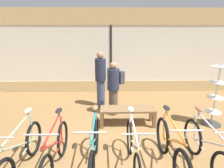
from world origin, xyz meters
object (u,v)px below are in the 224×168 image
at_px(display_bench, 128,111).
at_px(bicycle_center_right, 133,151).
at_px(bicycle_left, 55,153).
at_px(bicycle_right, 171,150).
at_px(bicycle_center_left, 94,150).
at_px(bicycle_far_right, 206,151).
at_px(accessory_rack, 215,100).
at_px(customer_near_rack, 101,78).
at_px(customer_by_window, 114,87).
at_px(bicycle_far_left, 21,154).

bearing_deg(display_bench, bicycle_center_right, -92.93).
distance_m(bicycle_left, bicycle_right, 1.97).
relative_size(bicycle_left, bicycle_center_left, 0.93).
height_order(bicycle_center_right, display_bench, bicycle_center_right).
distance_m(bicycle_center_right, bicycle_far_right, 1.25).
bearing_deg(accessory_rack, bicycle_far_right, -123.38).
height_order(bicycle_right, bicycle_far_right, bicycle_right).
distance_m(bicycle_center_left, customer_near_rack, 2.84).
xyz_separation_m(bicycle_center_left, bicycle_center_right, (0.66, -0.03, -0.00)).
bearing_deg(customer_by_window, customer_near_rack, 124.44).
relative_size(bicycle_center_left, customer_by_window, 1.14).
bearing_deg(bicycle_right, display_bench, 110.35).
xyz_separation_m(bicycle_center_right, customer_near_rack, (-0.66, 2.82, 0.55)).
bearing_deg(bicycle_center_left, customer_by_window, 79.65).
distance_m(bicycle_center_left, display_bench, 1.72).
distance_m(accessory_rack, customer_by_window, 2.64).
bearing_deg(bicycle_far_right, bicycle_left, 179.55).
distance_m(bicycle_center_right, customer_near_rack, 2.95).
height_order(bicycle_far_left, bicycle_far_right, bicycle_far_right).
bearing_deg(bicycle_left, customer_near_rack, 76.98).
relative_size(accessory_rack, customer_near_rack, 0.92).
relative_size(bicycle_center_left, accessory_rack, 1.08).
bearing_deg(bicycle_far_right, bicycle_center_right, 179.00).
bearing_deg(bicycle_center_right, customer_by_window, 96.46).
distance_m(bicycle_far_left, customer_near_rack, 3.14).
height_order(bicycle_center_left, customer_near_rack, customer_near_rack).
height_order(bicycle_center_left, accessory_rack, accessory_rack).
xyz_separation_m(bicycle_far_right, customer_by_window, (-1.50, 2.26, 0.45)).
distance_m(bicycle_left, customer_by_window, 2.52).
relative_size(bicycle_center_right, bicycle_right, 1.01).
bearing_deg(bicycle_center_left, bicycle_far_left, -177.75).
distance_m(bicycle_right, display_bench, 1.67).
bearing_deg(customer_near_rack, bicycle_far_left, -113.28).
bearing_deg(accessory_rack, display_bench, 179.25).
xyz_separation_m(bicycle_left, display_bench, (1.39, 1.59, 0.00)).
bearing_deg(customer_near_rack, bicycle_right, -64.78).
bearing_deg(bicycle_right, bicycle_center_right, -178.02).
xyz_separation_m(bicycle_far_left, bicycle_far_right, (3.13, -0.01, 0.02)).
bearing_deg(accessory_rack, bicycle_far_left, -159.27).
xyz_separation_m(bicycle_right, customer_by_window, (-0.92, 2.21, 0.45)).
xyz_separation_m(bicycle_center_left, bicycle_far_right, (1.90, -0.05, -0.01)).
height_order(bicycle_far_left, display_bench, bicycle_far_left).
relative_size(bicycle_far_left, display_bench, 1.23).
distance_m(bicycle_right, customer_near_rack, 3.14).
height_order(bicycle_center_right, bicycle_right, bicycle_right).
bearing_deg(bicycle_center_left, display_bench, 64.70).
bearing_deg(bicycle_far_left, bicycle_right, 0.88).
distance_m(bicycle_left, bicycle_far_right, 2.56).
relative_size(bicycle_far_left, customer_near_rack, 0.97).
bearing_deg(display_bench, bicycle_far_left, -140.62).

